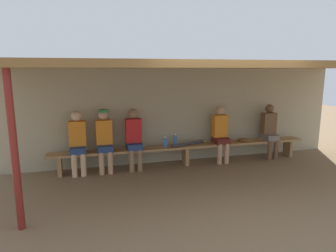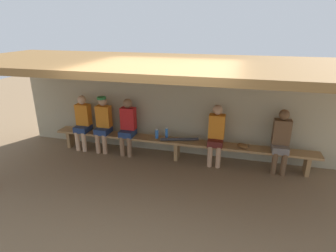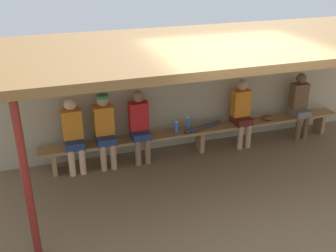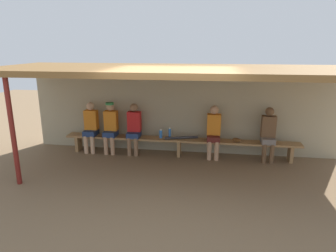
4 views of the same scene
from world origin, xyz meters
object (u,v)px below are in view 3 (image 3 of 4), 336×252
at_px(bench, 200,132).
at_px(player_leftmost, 140,124).
at_px(player_rightmost, 73,132).
at_px(baseball_glove_dark_brown, 267,118).
at_px(player_near_post, 242,110).
at_px(player_in_red, 300,103).
at_px(water_bottle_orange, 176,127).
at_px(baseball_bat, 203,127).
at_px(player_shirtless_tan, 105,127).
at_px(support_post, 27,184).
at_px(water_bottle_clear, 188,124).

distance_m(bench, player_leftmost, 1.24).
bearing_deg(player_rightmost, bench, -0.07).
bearing_deg(baseball_glove_dark_brown, player_near_post, 31.53).
xyz_separation_m(player_in_red, water_bottle_orange, (-2.66, 0.01, -0.16)).
bearing_deg(baseball_bat, player_leftmost, 163.68).
relative_size(bench, player_shirtless_tan, 4.46).
bearing_deg(player_near_post, support_post, -152.01).
distance_m(bench, player_near_post, 0.93).
bearing_deg(player_leftmost, player_rightmost, 180.00).
distance_m(bench, water_bottle_orange, 0.51).
height_order(water_bottle_orange, water_bottle_clear, water_bottle_clear).
bearing_deg(baseball_glove_dark_brown, water_bottle_orange, 33.76).
bearing_deg(player_leftmost, player_shirtless_tan, 179.96).
height_order(player_leftmost, player_shirtless_tan, player_shirtless_tan).
relative_size(player_leftmost, baseball_glove_dark_brown, 5.56).
distance_m(baseball_glove_dark_brown, baseball_bat, 1.38).
distance_m(bench, player_shirtless_tan, 1.85).
distance_m(player_shirtless_tan, water_bottle_clear, 1.58).
bearing_deg(water_bottle_clear, player_rightmost, -179.81).
bearing_deg(baseball_glove_dark_brown, water_bottle_clear, 33.58).
xyz_separation_m(water_bottle_clear, baseball_glove_dark_brown, (1.69, -0.04, -0.09)).
relative_size(support_post, water_bottle_orange, 9.74).
bearing_deg(player_in_red, player_leftmost, 180.00).
bearing_deg(player_near_post, player_leftmost, 180.00).
bearing_deg(water_bottle_orange, player_leftmost, -179.46).
bearing_deg(baseball_bat, water_bottle_clear, 161.95).
xyz_separation_m(support_post, player_in_red, (5.28, 2.10, -0.37)).
bearing_deg(player_shirtless_tan, water_bottle_clear, 0.23).
bearing_deg(bench, support_post, -145.83).
bearing_deg(player_rightmost, support_post, -109.07).
height_order(bench, water_bottle_clear, water_bottle_clear).
bearing_deg(player_near_post, player_in_red, 0.00).
xyz_separation_m(player_leftmost, water_bottle_orange, (0.71, 0.01, -0.16)).
relative_size(bench, player_near_post, 4.49).
bearing_deg(baseball_bat, bench, 163.82).
height_order(player_leftmost, player_rightmost, same).
bearing_deg(player_in_red, water_bottle_orange, 179.86).
height_order(player_shirtless_tan, baseball_bat, player_shirtless_tan).
bearing_deg(player_shirtless_tan, support_post, -121.19).
xyz_separation_m(water_bottle_orange, baseball_bat, (0.54, -0.01, -0.07)).
xyz_separation_m(player_shirtless_tan, player_rightmost, (-0.55, -0.00, -0.02)).
bearing_deg(water_bottle_orange, player_shirtless_tan, -179.74).
bearing_deg(player_rightmost, player_in_red, 0.00).
relative_size(bench, baseball_bat, 6.99).
height_order(player_near_post, baseball_bat, player_near_post).
distance_m(player_shirtless_tan, player_near_post, 2.68).
bearing_deg(bench, water_bottle_orange, 178.84).
distance_m(player_shirtless_tan, water_bottle_orange, 1.35).
distance_m(player_rightmost, water_bottle_orange, 1.89).
bearing_deg(water_bottle_orange, player_near_post, -0.28).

